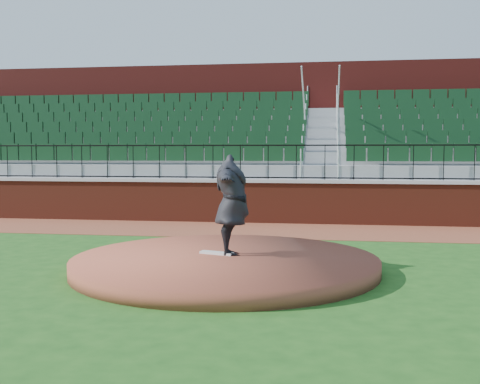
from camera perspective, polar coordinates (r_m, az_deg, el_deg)
name	(u,v)px	position (r m, az deg, el deg)	size (l,w,h in m)	color
ground	(227,271)	(10.39, -1.26, -7.75)	(90.00, 90.00, 0.00)	#1C4B15
warning_track	(262,230)	(15.66, 2.16, -3.74)	(34.00, 3.20, 0.01)	brown
field_wall	(268,203)	(17.17, 2.77, -1.06)	(34.00, 0.35, 1.20)	maroon
wall_cap	(268,181)	(17.13, 2.78, 1.10)	(34.00, 0.45, 0.10)	#B7B7B7
wall_railing	(268,162)	(17.11, 2.79, 2.94)	(34.00, 0.05, 1.00)	black
seating_stands	(276,146)	(19.82, 3.60, 4.53)	(34.00, 5.10, 4.60)	gray
concourse_wall	(283,135)	(22.62, 4.24, 5.60)	(34.00, 0.50, 5.50)	maroon
pitchers_mound	(225,264)	(10.38, -1.45, -7.05)	(5.42, 5.42, 0.25)	brown
pitching_rubber	(217,253)	(10.59, -2.30, -6.02)	(0.64, 0.16, 0.04)	silver
pitcher	(232,205)	(10.41, -0.81, -1.28)	(2.23, 0.61, 1.81)	black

